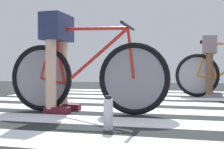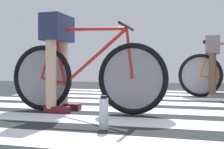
# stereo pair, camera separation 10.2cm
# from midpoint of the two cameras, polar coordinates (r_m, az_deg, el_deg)

# --- Properties ---
(ground) EXTENTS (18.00, 14.00, 0.02)m
(ground) POSITION_cam_midpoint_polar(r_m,az_deg,el_deg) (3.77, 8.54, -6.08)
(ground) COLOR black
(crosswalk_markings) EXTENTS (5.44, 5.77, 0.00)m
(crosswalk_markings) POSITION_cam_midpoint_polar(r_m,az_deg,el_deg) (3.67, 8.60, -6.08)
(crosswalk_markings) COLOR silver
(crosswalk_markings) RESTS_ON ground
(bicycle_1_of_2) EXTENTS (1.74, 0.52, 0.93)m
(bicycle_1_of_2) POSITION_cam_midpoint_polar(r_m,az_deg,el_deg) (3.11, -4.40, -0.22)
(bicycle_1_of_2) COLOR black
(bicycle_1_of_2) RESTS_ON ground
(cyclist_1_of_2) EXTENTS (0.32, 0.41, 1.03)m
(cyclist_1_of_2) POSITION_cam_midpoint_polar(r_m,az_deg,el_deg) (3.25, -9.51, 4.80)
(cyclist_1_of_2) COLOR beige
(cyclist_1_of_2) RESTS_ON ground
(cyclist_2_of_2) EXTENTS (0.32, 0.42, 0.99)m
(cyclist_2_of_2) POSITION_cam_midpoint_polar(r_m,az_deg,el_deg) (5.16, 19.27, 3.01)
(cyclist_2_of_2) COLOR brown
(cyclist_2_of_2) RESTS_ON ground
(water_bottle) EXTENTS (0.07, 0.07, 0.25)m
(water_bottle) POSITION_cam_midpoint_polar(r_m,az_deg,el_deg) (2.24, -0.33, -7.42)
(water_bottle) COLOR white
(water_bottle) RESTS_ON ground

